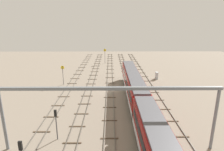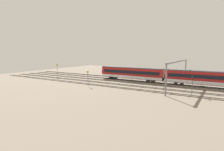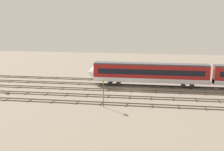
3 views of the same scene
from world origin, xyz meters
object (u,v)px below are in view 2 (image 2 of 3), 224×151
at_px(speed_sign_near_foreground, 88,76).
at_px(relay_cabinet, 114,74).
at_px(train, 163,76).
at_px(speed_sign_mid_trackside, 57,68).
at_px(overhead_gantry, 178,66).
at_px(signal_light_trackside_departure, 192,83).
at_px(signal_light_trackside_approach, 164,81).

distance_m(speed_sign_near_foreground, relay_cabinet, 24.63).
relative_size(train, speed_sign_mid_trackside, 9.20).
bearing_deg(overhead_gantry, speed_sign_near_foreground, 24.89).
bearing_deg(train, speed_sign_mid_trackside, 8.71).
xyz_separation_m(speed_sign_near_foreground, signal_light_trackside_departure, (-30.00, -3.53, 0.04)).
height_order(overhead_gantry, speed_sign_mid_trackside, overhead_gantry).
height_order(speed_sign_mid_trackside, relay_cabinet, speed_sign_mid_trackside).
bearing_deg(relay_cabinet, speed_sign_near_foreground, 101.03).
bearing_deg(signal_light_trackside_approach, overhead_gantry, -106.16).
relative_size(speed_sign_near_foreground, signal_light_trackside_departure, 1.00).
height_order(train, overhead_gantry, overhead_gantry).
distance_m(train, speed_sign_near_foreground, 24.98).
bearing_deg(relay_cabinet, signal_light_trackside_departure, 149.34).
bearing_deg(signal_light_trackside_departure, speed_sign_mid_trackside, -6.32).
bearing_deg(speed_sign_near_foreground, speed_sign_mid_trackside, -21.35).
relative_size(overhead_gantry, signal_light_trackside_approach, 6.02).
bearing_deg(overhead_gantry, signal_light_trackside_departure, 123.68).
bearing_deg(signal_light_trackside_approach, relay_cabinet, -35.44).
bearing_deg(relay_cabinet, train, 161.61).
distance_m(overhead_gantry, signal_light_trackside_approach, 8.01).
height_order(speed_sign_near_foreground, signal_light_trackside_departure, speed_sign_near_foreground).
bearing_deg(relay_cabinet, overhead_gantry, 156.76).
xyz_separation_m(overhead_gantry, speed_sign_mid_trackside, (49.15, 1.91, -2.79)).
height_order(speed_sign_mid_trackside, signal_light_trackside_departure, speed_sign_mid_trackside).
height_order(train, speed_sign_near_foreground, train).
bearing_deg(speed_sign_near_foreground, train, -139.53).
bearing_deg(speed_sign_mid_trackside, relay_cabinet, -143.65).
distance_m(speed_sign_mid_trackside, signal_light_trackside_approach, 47.43).
relative_size(train, speed_sign_near_foreground, 10.66).
xyz_separation_m(speed_sign_near_foreground, relay_cabinet, (4.70, -24.09, -2.10)).
height_order(train, signal_light_trackside_approach, train).
distance_m(speed_sign_near_foreground, signal_light_trackside_approach, 23.17).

